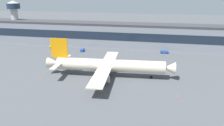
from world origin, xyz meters
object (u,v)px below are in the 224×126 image
object	(u,v)px
baggage_tug	(53,46)
traffic_cone_2	(90,85)
traffic_cone_3	(134,89)
control_tower	(15,16)
follow_me_car	(82,50)
airliner	(108,65)
traffic_cone_1	(178,96)
pushback_tractor	(164,52)
traffic_cone_0	(41,77)

from	to	relation	value
baggage_tug	traffic_cone_2	world-z (taller)	baggage_tug
traffic_cone_3	traffic_cone_2	bearing A→B (deg)	178.06
control_tower	follow_me_car	size ratio (longest dim) A/B	6.55
airliner	traffic_cone_1	size ratio (longest dim) A/B	80.44
follow_me_car	pushback_tractor	xyz separation A→B (m)	(51.17, 6.55, -0.04)
control_tower	traffic_cone_1	bearing A→B (deg)	-33.10
traffic_cone_1	traffic_cone_3	distance (m)	16.69
pushback_tractor	traffic_cone_2	world-z (taller)	pushback_tractor
traffic_cone_0	traffic_cone_1	xyz separation A→B (m)	(58.34, -6.28, 0.02)
control_tower	traffic_cone_2	bearing A→B (deg)	-41.54
pushback_tractor	traffic_cone_0	world-z (taller)	pushback_tractor
control_tower	traffic_cone_3	xyz separation A→B (m)	(100.68, -73.95, -18.49)
pushback_tractor	traffic_cone_0	bearing A→B (deg)	-134.93
follow_me_car	traffic_cone_2	world-z (taller)	follow_me_car
follow_me_car	traffic_cone_3	distance (m)	64.51
pushback_tractor	traffic_cone_3	world-z (taller)	pushback_tractor
follow_me_car	baggage_tug	world-z (taller)	same
airliner	traffic_cone_3	size ratio (longest dim) A/B	88.44
traffic_cone_0	traffic_cone_2	world-z (taller)	traffic_cone_0
pushback_tractor	follow_me_car	bearing A→B (deg)	-172.70
follow_me_car	traffic_cone_2	xyz separation A→B (m)	(21.18, -50.70, -0.81)
control_tower	follow_me_car	bearing A→B (deg)	-20.18
control_tower	traffic_cone_2	size ratio (longest dim) A/B	54.10
baggage_tug	follow_me_car	bearing A→B (deg)	-10.18
control_tower	traffic_cone_3	world-z (taller)	control_tower
airliner	traffic_cone_0	world-z (taller)	airliner
baggage_tug	pushback_tractor	distance (m)	73.65
baggage_tug	traffic_cone_2	distance (m)	69.99
airliner	control_tower	xyz separation A→B (m)	(-87.66, 61.74, 13.70)
follow_me_car	traffic_cone_3	world-z (taller)	follow_me_car
follow_me_car	airliner	bearing A→B (deg)	-56.30
pushback_tractor	baggage_tug	bearing A→B (deg)	-178.04
baggage_tug	traffic_cone_1	bearing A→B (deg)	-36.52
follow_me_car	traffic_cone_0	xyz separation A→B (m)	(-2.74, -47.48, -0.75)
control_tower	traffic_cone_2	xyz separation A→B (m)	(82.77, -73.34, -18.53)
airliner	traffic_cone_3	distance (m)	18.47
traffic_cone_0	pushback_tractor	bearing A→B (deg)	45.07
follow_me_car	traffic_cone_2	distance (m)	54.95
traffic_cone_0	airliner	bearing A→B (deg)	16.21
control_tower	baggage_tug	distance (m)	46.83
baggage_tug	traffic_cone_1	xyz separation A→B (m)	(78.04, -57.80, -0.73)
control_tower	traffic_cone_3	distance (m)	126.28
follow_me_car	traffic_cone_3	size ratio (longest dim) A/B	7.05
follow_me_car	pushback_tractor	bearing A→B (deg)	7.30
follow_me_car	pushback_tractor	size ratio (longest dim) A/B	0.93
pushback_tractor	traffic_cone_0	size ratio (longest dim) A/B	7.21
pushback_tractor	traffic_cone_1	world-z (taller)	pushback_tractor
airliner	baggage_tug	size ratio (longest dim) A/B	15.41
control_tower	follow_me_car	distance (m)	67.97
baggage_tug	traffic_cone_3	xyz separation A→B (m)	(61.53, -55.34, -0.76)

